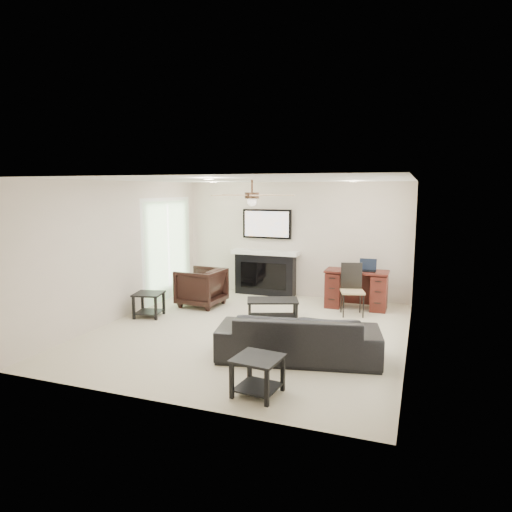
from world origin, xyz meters
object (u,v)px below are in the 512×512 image
at_px(sofa, 298,336).
at_px(coffee_table, 273,310).
at_px(desk, 356,289).
at_px(fireplace_unit, 265,252).
at_px(armchair, 201,287).

distance_m(sofa, coffee_table, 1.84).
xyz_separation_m(coffee_table, desk, (1.28, 1.45, 0.18)).
height_order(sofa, desk, desk).
relative_size(coffee_table, desk, 0.74).
relative_size(sofa, coffee_table, 2.48).
height_order(sofa, coffee_table, sofa).
bearing_deg(desk, fireplace_unit, 167.11).
bearing_deg(sofa, fireplace_unit, -75.72).
relative_size(armchair, fireplace_unit, 0.44).
relative_size(sofa, armchair, 2.64).
distance_m(fireplace_unit, desk, 2.21).
height_order(armchair, desk, armchair).
bearing_deg(desk, armchair, -163.20).
height_order(sofa, armchair, armchair).
distance_m(armchair, fireplace_unit, 1.74).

